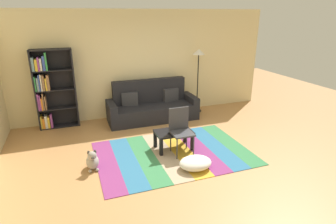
# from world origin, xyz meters

# --- Properties ---
(ground_plane) EXTENTS (14.00, 14.00, 0.00)m
(ground_plane) POSITION_xyz_m (0.00, 0.00, 0.00)
(ground_plane) COLOR #B27F4C
(back_wall) EXTENTS (6.80, 0.10, 2.70)m
(back_wall) POSITION_xyz_m (0.00, 2.55, 1.35)
(back_wall) COLOR beige
(back_wall) RESTS_ON ground_plane
(rug) EXTENTS (2.94, 2.01, 0.01)m
(rug) POSITION_xyz_m (-0.15, 0.07, 0.01)
(rug) COLOR #843370
(rug) RESTS_ON ground_plane
(couch) EXTENTS (2.26, 0.80, 1.00)m
(couch) POSITION_xyz_m (0.01, 2.02, 0.34)
(couch) COLOR black
(couch) RESTS_ON ground_plane
(bookshelf) EXTENTS (0.90, 0.28, 1.85)m
(bookshelf) POSITION_xyz_m (-2.35, 2.31, 0.92)
(bookshelf) COLOR black
(bookshelf) RESTS_ON ground_plane
(coffee_table) EXTENTS (0.73, 0.46, 0.37)m
(coffee_table) POSITION_xyz_m (-0.07, 0.26, 0.31)
(coffee_table) COLOR black
(coffee_table) RESTS_ON rug
(pouf) EXTENTS (0.58, 0.46, 0.21)m
(pouf) POSITION_xyz_m (0.01, -0.59, 0.11)
(pouf) COLOR white
(pouf) RESTS_ON rug
(dog) EXTENTS (0.22, 0.35, 0.40)m
(dog) POSITION_xyz_m (-1.69, 0.02, 0.16)
(dog) COLOR #9E998E
(dog) RESTS_ON ground_plane
(standing_lamp) EXTENTS (0.32, 0.32, 1.72)m
(standing_lamp) POSITION_xyz_m (1.36, 2.18, 1.43)
(standing_lamp) COLOR black
(standing_lamp) RESTS_ON ground_plane
(tv_remote) EXTENTS (0.12, 0.15, 0.02)m
(tv_remote) POSITION_xyz_m (-0.16, 0.25, 0.39)
(tv_remote) COLOR black
(tv_remote) RESTS_ON coffee_table
(folding_chair) EXTENTS (0.40, 0.40, 0.90)m
(folding_chair) POSITION_xyz_m (0.00, 0.09, 0.53)
(folding_chair) COLOR #38383D
(folding_chair) RESTS_ON ground_plane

